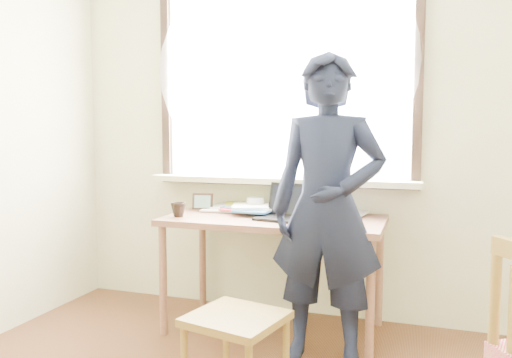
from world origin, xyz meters
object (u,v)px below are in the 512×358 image
(mug_dark, at_px, (179,210))
(person, at_px, (327,210))
(laptop, at_px, (287,211))
(mug_white, at_px, (256,205))
(desk, at_px, (274,229))
(work_chair, at_px, (236,328))

(mug_dark, bearing_deg, person, -8.71)
(laptop, relative_size, mug_white, 2.95)
(laptop, distance_m, person, 0.42)
(desk, distance_m, laptop, 0.16)
(person, bearing_deg, work_chair, -120.14)
(work_chair, height_order, person, person)
(laptop, relative_size, work_chair, 0.75)
(mug_white, xyz_separation_m, mug_dark, (-0.39, -0.36, -0.00))
(desk, xyz_separation_m, mug_dark, (-0.58, -0.17, 0.12))
(mug_white, height_order, mug_dark, mug_white)
(laptop, bearing_deg, desk, 158.96)
(laptop, relative_size, person, 0.21)
(mug_white, relative_size, mug_dark, 1.27)
(person, bearing_deg, laptop, 136.25)
(laptop, distance_m, work_chair, 0.94)
(laptop, height_order, person, person)
(laptop, xyz_separation_m, mug_white, (-0.28, 0.22, -0.00))
(mug_dark, xyz_separation_m, person, (0.97, -0.15, 0.07))
(desk, xyz_separation_m, mug_white, (-0.18, 0.18, 0.12))
(work_chair, bearing_deg, laptop, 89.15)
(work_chair, distance_m, person, 0.80)
(desk, bearing_deg, person, -39.13)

